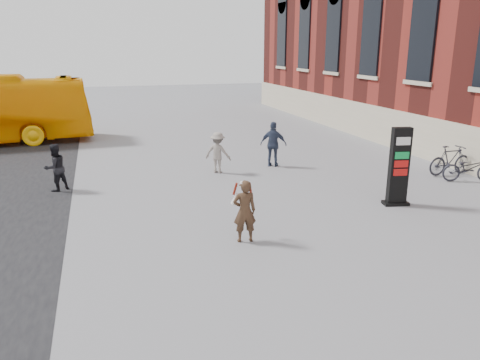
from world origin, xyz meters
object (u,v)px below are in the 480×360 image
object	(u,v)px
pedestrian_b	(218,153)
bike_7	(450,160)
pedestrian_a	(55,168)
woman	(245,210)
info_pylon	(399,167)
bike_6	(469,168)
pedestrian_c	(273,144)

from	to	relation	value
pedestrian_b	bike_7	size ratio (longest dim) A/B	0.84
pedestrian_a	woman	bearing A→B (deg)	93.39
info_pylon	woman	size ratio (longest dim) A/B	1.51
bike_6	bike_7	distance (m)	0.96
info_pylon	bike_6	bearing A→B (deg)	30.71
pedestrian_c	bike_7	bearing A→B (deg)	-177.95
pedestrian_c	bike_7	size ratio (longest dim) A/B	0.96
bike_7	pedestrian_c	bearing A→B (deg)	60.24
pedestrian_b	pedestrian_a	bearing A→B (deg)	41.54
pedestrian_c	info_pylon	bearing A→B (deg)	138.99
pedestrian_a	pedestrian_c	bearing A→B (deg)	151.46
bike_6	bike_7	xyz separation A→B (m)	(0.00, 0.96, 0.07)
pedestrian_c	bike_6	distance (m)	7.23
woman	pedestrian_b	bearing A→B (deg)	-93.00
pedestrian_a	info_pylon	bearing A→B (deg)	119.94
pedestrian_c	bike_7	xyz separation A→B (m)	(5.92, -3.17, -0.34)
woman	bike_7	bearing A→B (deg)	-152.49
pedestrian_b	bike_6	xyz separation A→B (m)	(8.31, -3.81, -0.29)
info_pylon	pedestrian_a	bearing A→B (deg)	166.22
info_pylon	bike_7	world-z (taller)	info_pylon
pedestrian_a	bike_6	bearing A→B (deg)	131.94
pedestrian_b	bike_7	distance (m)	8.79
woman	info_pylon	bearing A→B (deg)	-160.38
pedestrian_a	bike_7	size ratio (longest dim) A/B	0.85
pedestrian_a	pedestrian_c	size ratio (longest dim) A/B	0.88
woman	pedestrian_c	size ratio (longest dim) A/B	0.88
pedestrian_a	bike_7	xyz separation A→B (m)	(14.08, -2.16, -0.23)
pedestrian_b	bike_7	world-z (taller)	pedestrian_b
woman	pedestrian_a	size ratio (longest dim) A/B	0.99
info_pylon	pedestrian_a	world-z (taller)	info_pylon
pedestrian_b	pedestrian_c	xyz separation A→B (m)	(2.39, 0.31, 0.12)
pedestrian_c	bike_7	world-z (taller)	pedestrian_c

